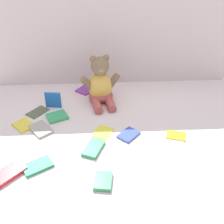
% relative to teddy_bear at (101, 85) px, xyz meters
% --- Properties ---
extents(ground_plane, '(3.20, 3.20, 0.00)m').
position_rel_teddy_bear_xyz_m(ground_plane, '(0.08, -0.18, -0.11)').
color(ground_plane, silver).
extents(backdrop_drape, '(1.62, 0.03, 0.73)m').
position_rel_teddy_bear_xyz_m(backdrop_drape, '(0.08, 0.26, 0.25)').
color(backdrop_drape, beige).
rests_on(backdrop_drape, ground_plane).
extents(teddy_bear, '(0.25, 0.23, 0.30)m').
position_rel_teddy_bear_xyz_m(teddy_bear, '(0.00, 0.00, 0.00)').
color(teddy_bear, '#E5B24C').
rests_on(teddy_bear, ground_plane).
extents(book_case_0, '(0.15, 0.13, 0.01)m').
position_rel_teddy_bear_xyz_m(book_case_0, '(-0.29, -0.55, -0.10)').
color(book_case_0, '#298C58').
rests_on(book_case_0, ground_plane).
extents(book_case_1, '(0.09, 0.11, 0.02)m').
position_rel_teddy_bear_xyz_m(book_case_1, '(-0.01, -0.66, -0.10)').
color(book_case_1, '#3CA15A').
rests_on(book_case_1, ground_plane).
extents(book_case_2, '(0.14, 0.14, 0.01)m').
position_rel_teddy_bear_xyz_m(book_case_2, '(-0.43, -0.24, -0.10)').
color(book_case_2, yellow).
rests_on(book_case_2, ground_plane).
extents(book_case_3, '(0.14, 0.15, 0.01)m').
position_rel_teddy_bear_xyz_m(book_case_3, '(-0.38, -0.11, -0.11)').
color(book_case_3, '#4D543B').
rests_on(book_case_3, ground_plane).
extents(book_case_4, '(0.13, 0.13, 0.01)m').
position_rel_teddy_bear_xyz_m(book_case_4, '(0.14, -0.35, -0.10)').
color(book_case_4, '#3A51A9').
rests_on(book_case_4, ground_plane).
extents(book_case_5, '(0.14, 0.14, 0.01)m').
position_rel_teddy_bear_xyz_m(book_case_5, '(-0.10, 0.14, -0.10)').
color(book_case_5, purple).
rests_on(book_case_5, ground_plane).
extents(book_case_6, '(0.14, 0.13, 0.02)m').
position_rel_teddy_bear_xyz_m(book_case_6, '(-0.25, -0.17, -0.10)').
color(book_case_6, '#359D5B').
rests_on(book_case_6, ground_plane).
extents(book_case_7, '(0.12, 0.10, 0.01)m').
position_rel_teddy_bear_xyz_m(book_case_7, '(0.38, -0.37, -0.11)').
color(book_case_7, orange).
rests_on(book_case_7, ground_plane).
extents(book_case_8, '(0.10, 0.03, 0.10)m').
position_rel_teddy_bear_xyz_m(book_case_8, '(-0.29, -0.05, -0.06)').
color(book_case_8, blue).
rests_on(book_case_8, ground_plane).
extents(book_case_9, '(0.12, 0.13, 0.01)m').
position_rel_teddy_bear_xyz_m(book_case_9, '(0.00, -0.32, -0.11)').
color(book_case_9, yellow).
rests_on(book_case_9, ground_plane).
extents(book_case_10, '(0.15, 0.16, 0.01)m').
position_rel_teddy_bear_xyz_m(book_case_10, '(-0.33, -0.28, -0.10)').
color(book_case_10, '#9D988F').
rests_on(book_case_10, ground_plane).
extents(book_case_11, '(0.15, 0.16, 0.02)m').
position_rel_teddy_bear_xyz_m(book_case_11, '(-0.41, -0.59, -0.10)').
color(book_case_11, red).
rests_on(book_case_11, ground_plane).
extents(book_case_12, '(0.12, 0.15, 0.02)m').
position_rel_teddy_bear_xyz_m(book_case_12, '(-0.05, -0.45, -0.10)').
color(book_case_12, '#339E5C').
rests_on(book_case_12, ground_plane).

